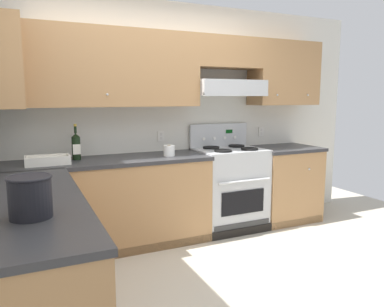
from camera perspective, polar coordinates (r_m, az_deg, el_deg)
The scene contains 9 objects.
ground_plane at distance 3.08m, azimuth 2.87°, elevation -20.79°, with size 7.04×7.04×0.00m, color #B2AA99.
wall_back at distance 4.24m, azimuth -1.76°, elevation 8.16°, with size 4.68×0.57×2.55m.
counter_back_run at distance 4.00m, azimuth -4.22°, elevation -6.79°, with size 3.60×0.65×0.91m.
counter_left_run at distance 2.60m, azimuth -23.18°, elevation -16.22°, with size 0.63×1.91×0.91m.
stove at distance 4.34m, azimuth 5.75°, elevation -5.21°, with size 0.76×0.62×1.20m.
wine_bottle at distance 3.78m, azimuth -17.37°, elevation 1.14°, with size 0.08×0.08×0.35m.
bowl at distance 3.61m, azimuth -21.28°, elevation -1.15°, with size 0.39×0.21×0.08m.
bucket at distance 2.05m, azimuth -23.58°, elevation -5.98°, with size 0.22×0.22×0.21m.
paper_towel_roll at distance 3.85m, azimuth -3.54°, elevation 0.44°, with size 0.11×0.11×0.11m.
Camera 1 is at (-1.25, -2.38, 1.52)m, focal length 34.75 mm.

